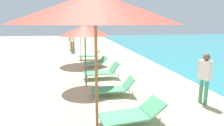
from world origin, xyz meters
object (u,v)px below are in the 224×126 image
object	(u,v)px
lounger_second_shoreside	(132,113)
lounger_third_shoreside	(103,71)
person_walking_far	(71,38)
lounger_third_inland	(114,87)
person_walking_near	(73,39)
lounger_farthest_shoreside	(90,55)
lounger_farthest_inland	(96,62)
umbrella_second	(95,8)
umbrella_third	(85,30)
umbrella_farthest	(80,21)
person_walking_mid	(205,74)

from	to	relation	value
lounger_second_shoreside	lounger_third_shoreside	size ratio (longest dim) A/B	1.04
person_walking_far	lounger_third_inland	bearing A→B (deg)	-161.17
lounger_third_shoreside	person_walking_near	distance (m)	8.28
lounger_farthest_shoreside	lounger_farthest_inland	size ratio (longest dim) A/B	1.04
lounger_farthest_shoreside	lounger_third_shoreside	bearing A→B (deg)	96.52
umbrella_second	lounger_farthest_inland	xyz separation A→B (m)	(0.75, 7.64, -2.31)
umbrella_third	umbrella_farthest	bearing A→B (deg)	90.74
lounger_third_shoreside	lounger_third_inland	xyz separation A→B (m)	(0.11, -2.15, -0.04)
lounger_second_shoreside	lounger_farthest_inland	bearing A→B (deg)	-95.95
lounger_third_inland	lounger_farthest_inland	bearing A→B (deg)	-85.97
person_walking_far	umbrella_second	bearing A→B (deg)	-166.19
lounger_third_inland	umbrella_farthest	distance (m)	6.12
lounger_second_shoreside	umbrella_farthest	distance (m)	7.97
lounger_second_shoreside	lounger_farthest_inland	world-z (taller)	lounger_farthest_inland
lounger_farthest_inland	person_walking_near	bearing A→B (deg)	-90.33
umbrella_farthest	lounger_third_shoreside	bearing A→B (deg)	-76.65
umbrella_third	person_walking_mid	distance (m)	4.23
umbrella_third	lounger_third_inland	xyz separation A→B (m)	(0.88, -1.14, -1.84)
lounger_farthest_shoreside	lounger_farthest_inland	world-z (taller)	lounger_farthest_shoreside
person_walking_mid	umbrella_second	bearing A→B (deg)	-171.20
lounger_second_shoreside	person_walking_near	size ratio (longest dim) A/B	0.92
person_walking_near	lounger_third_inland	bearing A→B (deg)	164.76
lounger_farthest_inland	person_walking_far	world-z (taller)	person_walking_far
lounger_farthest_inland	person_walking_mid	bearing A→B (deg)	101.59
person_walking_near	person_walking_mid	world-z (taller)	person_walking_near
person_walking_mid	umbrella_farthest	bearing A→B (deg)	95.41
lounger_third_inland	lounger_farthest_inland	size ratio (longest dim) A/B	1.03
umbrella_second	lounger_third_inland	xyz separation A→B (m)	(0.90, 3.10, -2.32)
person_walking_mid	person_walking_far	xyz separation A→B (m)	(-4.10, 13.05, 0.13)
lounger_third_inland	person_walking_far	size ratio (longest dim) A/B	0.82
lounger_second_shoreside	umbrella_second	bearing A→B (deg)	42.00
lounger_farthest_inland	person_walking_mid	size ratio (longest dim) A/B	0.89
lounger_third_inland	lounger_farthest_inland	xyz separation A→B (m)	(-0.15, 4.54, 0.01)
umbrella_second	person_walking_far	size ratio (longest dim) A/B	1.71
lounger_farthest_shoreside	person_walking_near	distance (m)	3.82
lounger_third_shoreside	lounger_farthest_shoreside	distance (m)	4.57
lounger_third_inland	lounger_farthest_shoreside	bearing A→B (deg)	-85.25
umbrella_second	lounger_farthest_shoreside	bearing A→B (deg)	86.56
lounger_farthest_shoreside	person_walking_mid	size ratio (longest dim) A/B	0.93
person_walking_near	person_walking_far	distance (m)	1.61
person_walking_far	umbrella_third	bearing A→B (deg)	-164.97
lounger_third_inland	lounger_farthest_shoreside	size ratio (longest dim) A/B	0.99
lounger_third_inland	lounger_farthest_shoreside	distance (m)	6.73
lounger_third_shoreside	umbrella_farthest	distance (m)	4.18
lounger_third_shoreside	lounger_third_inland	bearing A→B (deg)	88.59
lounger_third_shoreside	lounger_farthest_shoreside	xyz separation A→B (m)	(-0.20, 4.57, 0.01)
lounger_third_inland	person_walking_mid	world-z (taller)	person_walking_mid
lounger_second_shoreside	umbrella_third	size ratio (longest dim) A/B	0.68
umbrella_second	lounger_second_shoreside	xyz separation A→B (m)	(0.96, 1.14, -2.34)
lounger_third_inland	umbrella_farthest	size ratio (longest dim) A/B	0.50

